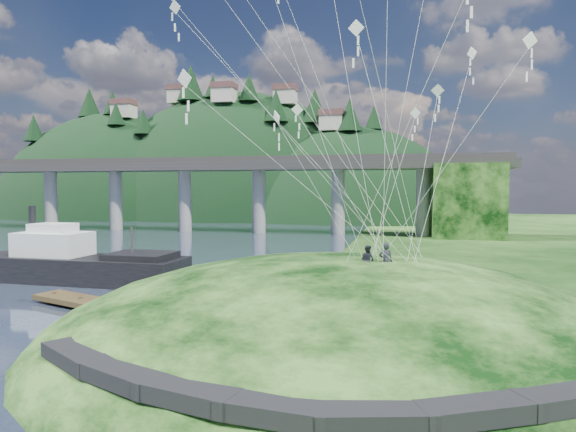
# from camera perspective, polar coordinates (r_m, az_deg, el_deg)

# --- Properties ---
(ground) EXTENTS (320.00, 320.00, 0.00)m
(ground) POSITION_cam_1_polar(r_m,az_deg,el_deg) (29.70, -10.48, -14.15)
(ground) COLOR black
(ground) RESTS_ON ground
(grass_hill) EXTENTS (36.00, 32.00, 13.00)m
(grass_hill) POSITION_cam_1_polar(r_m,az_deg,el_deg) (30.03, 6.01, -16.94)
(grass_hill) COLOR black
(grass_hill) RESTS_ON ground
(footpath) EXTENTS (22.29, 5.84, 0.83)m
(footpath) POSITION_cam_1_polar(r_m,az_deg,el_deg) (18.02, -0.48, -18.76)
(footpath) COLOR black
(footpath) RESTS_ON ground
(bridge) EXTENTS (160.00, 11.00, 15.00)m
(bridge) POSITION_cam_1_polar(r_m,az_deg,el_deg) (103.24, -8.59, 3.61)
(bridge) COLOR #2D2B2B
(bridge) RESTS_ON ground
(far_ridge) EXTENTS (153.00, 70.00, 94.50)m
(far_ridge) POSITION_cam_1_polar(r_m,az_deg,el_deg) (158.86, -7.40, -2.75)
(far_ridge) COLOR black
(far_ridge) RESTS_ON ground
(work_barge) EXTENTS (20.44, 6.02, 7.11)m
(work_barge) POSITION_cam_1_polar(r_m,az_deg,el_deg) (52.16, -22.50, -4.83)
(work_barge) COLOR black
(work_barge) RESTS_ON ground
(wooden_dock) EXTENTS (14.90, 7.21, 1.07)m
(wooden_dock) POSITION_cam_1_polar(r_m,az_deg,el_deg) (38.81, -19.30, -9.43)
(wooden_dock) COLOR #382A17
(wooden_dock) RESTS_ON ground
(kite_flyers) EXTENTS (1.82, 0.96, 1.98)m
(kite_flyers) POSITION_cam_1_polar(r_m,az_deg,el_deg) (27.48, 9.75, -3.06)
(kite_flyers) COLOR #242631
(kite_flyers) RESTS_ON ground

